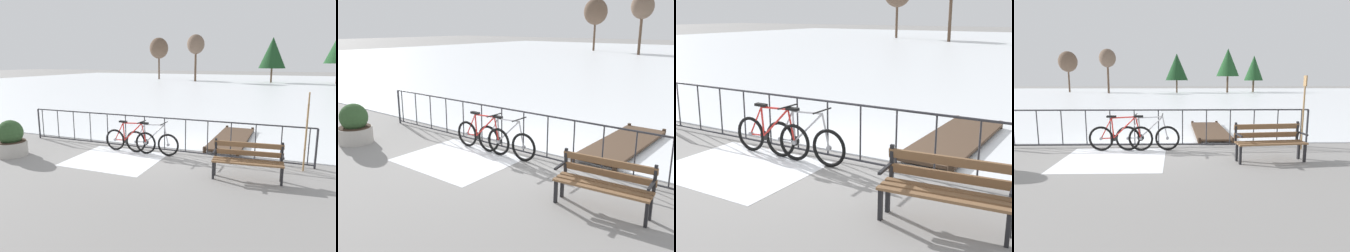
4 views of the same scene
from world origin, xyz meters
The scene contains 14 objects.
ground_plane centered at (0.00, 0.00, 0.00)m, with size 160.00×160.00×0.00m, color gray.
frozen_pond centered at (0.00, 28.40, 0.01)m, with size 80.00×56.00×0.03m, color white.
snow_patch centered at (-0.68, -1.20, 0.00)m, with size 2.43×2.13×0.01m, color white.
railing_fence centered at (0.00, 0.00, 0.56)m, with size 9.06×0.06×1.07m.
bicycle_near_railing centered at (0.06, -0.35, 0.37)m, with size 1.71×0.52×0.97m.
bicycle_second centered at (-0.65, -0.37, 0.37)m, with size 1.71×0.52×0.97m.
park_bench centered at (2.98, -1.37, 0.51)m, with size 1.64×0.63×0.89m.
oar_upright centered at (4.22, -0.31, 1.14)m, with size 0.04×0.16×1.98m.
wooden_dock centered at (1.99, 2.01, 0.12)m, with size 1.10×3.51×0.20m.
tree_far_west centered at (-15.38, 36.23, 4.58)m, with size 2.78×2.78×6.14m.
tree_west_mid centered at (8.57, 34.65, 4.42)m, with size 3.35×3.35×6.44m.
tree_centre centered at (1.02, 34.10, 3.74)m, with size 3.29×3.29×5.66m.
tree_east_mid centered at (-8.67, 32.94, 4.83)m, with size 2.31×2.31×6.17m.
tree_far_east centered at (13.01, 36.69, 3.69)m, with size 2.92×2.92×5.61m.
Camera 4 is at (0.80, -7.74, 1.86)m, focal length 30.24 mm.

